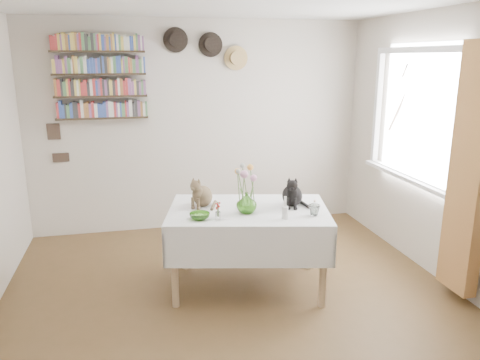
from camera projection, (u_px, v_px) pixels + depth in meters
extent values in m
cube|color=brown|center=(241.00, 319.00, 3.83)|extent=(4.04, 4.54, 0.04)
cube|color=beige|center=(199.00, 126.00, 5.65)|extent=(4.04, 0.04, 2.54)
cube|color=beige|center=(417.00, 342.00, 1.37)|extent=(4.04, 0.04, 2.54)
cube|color=beige|center=(474.00, 156.00, 3.95)|extent=(0.04, 4.54, 2.54)
cube|color=white|center=(416.00, 116.00, 4.63)|extent=(0.01, 1.40, 1.20)
cube|color=white|center=(423.00, 50.00, 4.47)|extent=(0.06, 1.52, 0.06)
cube|color=white|center=(410.00, 177.00, 4.79)|extent=(0.06, 1.52, 0.06)
cube|color=white|center=(467.00, 126.00, 3.94)|extent=(0.06, 0.06, 1.20)
cube|color=white|center=(379.00, 108.00, 5.32)|extent=(0.06, 0.06, 1.20)
cube|color=white|center=(408.00, 177.00, 4.78)|extent=(0.12, 1.50, 0.04)
cube|color=brown|center=(470.00, 172.00, 3.84)|extent=(0.12, 0.38, 2.10)
cube|color=white|center=(248.00, 212.00, 4.17)|extent=(1.57, 1.19, 0.06)
cylinder|color=tan|center=(175.00, 269.00, 3.91)|extent=(0.06, 0.06, 0.69)
cylinder|color=tan|center=(323.00, 269.00, 3.91)|extent=(0.06, 0.06, 0.69)
cylinder|color=tan|center=(185.00, 236.00, 4.62)|extent=(0.06, 0.06, 0.69)
cylinder|color=tan|center=(310.00, 236.00, 4.63)|extent=(0.06, 0.06, 0.69)
imported|color=#76BE49|center=(247.00, 203.00, 4.03)|extent=(0.21, 0.21, 0.18)
imported|color=#76BE49|center=(200.00, 216.00, 3.89)|extent=(0.18, 0.18, 0.05)
imported|color=white|center=(314.00, 210.00, 3.98)|extent=(0.14, 0.14, 0.09)
cylinder|color=white|center=(285.00, 213.00, 3.89)|extent=(0.05, 0.05, 0.11)
cylinder|color=white|center=(285.00, 201.00, 3.87)|extent=(0.02, 0.02, 0.09)
cylinder|color=white|center=(218.00, 216.00, 3.86)|extent=(0.04, 0.04, 0.07)
cone|color=white|center=(315.00, 205.00, 4.17)|extent=(0.04, 0.04, 0.06)
sphere|color=beige|center=(315.00, 201.00, 4.16)|extent=(0.03, 0.03, 0.03)
cylinder|color=#4C7233|center=(243.00, 191.00, 4.00)|extent=(0.01, 0.01, 0.30)
sphere|color=#E197BD|center=(243.00, 174.00, 3.97)|extent=(0.07, 0.07, 0.07)
cylinder|color=#4C7233|center=(252.00, 193.00, 4.00)|extent=(0.01, 0.01, 0.26)
sphere|color=#E197BD|center=(252.00, 179.00, 3.96)|extent=(0.06, 0.06, 0.06)
cylinder|color=#4C7233|center=(253.00, 187.00, 4.04)|extent=(0.01, 0.01, 0.34)
sphere|color=gold|center=(253.00, 168.00, 3.99)|extent=(0.06, 0.06, 0.06)
cylinder|color=#4C7233|center=(239.00, 189.00, 4.02)|extent=(0.01, 0.01, 0.31)
sphere|color=gold|center=(239.00, 172.00, 3.99)|extent=(0.05, 0.05, 0.05)
cylinder|color=#4C7233|center=(245.00, 185.00, 4.04)|extent=(0.01, 0.01, 0.37)
sphere|color=#999E93|center=(245.00, 164.00, 3.99)|extent=(0.04, 0.04, 0.04)
cylinder|color=#4C7233|center=(242.00, 190.00, 3.96)|extent=(0.01, 0.01, 0.33)
sphere|color=#999E93|center=(242.00, 171.00, 3.92)|extent=(0.04, 0.04, 0.04)
cube|color=#312416|center=(103.00, 118.00, 5.27)|extent=(1.00, 0.16, 0.02)
cube|color=#312416|center=(101.00, 96.00, 5.21)|extent=(1.00, 0.16, 0.02)
cube|color=#312416|center=(100.00, 74.00, 5.15)|extent=(1.00, 0.16, 0.02)
cube|color=#312416|center=(98.00, 52.00, 5.09)|extent=(1.00, 0.16, 0.02)
cylinder|color=black|center=(176.00, 40.00, 5.28)|extent=(0.28, 0.02, 0.28)
cylinder|color=black|center=(176.00, 40.00, 5.25)|extent=(0.16, 0.08, 0.16)
cylinder|color=black|center=(210.00, 45.00, 5.38)|extent=(0.28, 0.02, 0.28)
cylinder|color=black|center=(211.00, 45.00, 5.35)|extent=(0.16, 0.08, 0.16)
cylinder|color=tan|center=(236.00, 58.00, 5.49)|extent=(0.28, 0.02, 0.28)
cylinder|color=tan|center=(237.00, 58.00, 5.45)|extent=(0.16, 0.08, 0.16)
cube|color=#38281E|center=(54.00, 132.00, 5.25)|extent=(0.14, 0.02, 0.18)
cube|color=#38281E|center=(61.00, 157.00, 5.34)|extent=(0.18, 0.02, 0.10)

